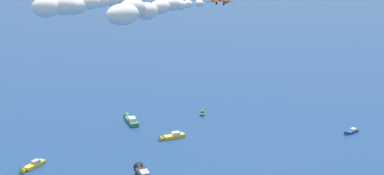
{
  "coord_description": "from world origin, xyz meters",
  "views": [
    {
      "loc": [
        106.95,
        -5.29,
        54.74
      ],
      "look_at": [
        0.96,
        -0.64,
        25.57
      ],
      "focal_mm": 42.44,
      "sensor_mm": 36.0,
      "label": 1
    }
  ],
  "objects": [
    {
      "name": "smoke_trail_lead",
      "position": [
        18.55,
        -23.23,
        47.12
      ],
      "size": [
        29.97,
        21.7,
        3.94
      ],
      "color": "silver"
    },
    {
      "name": "motorboat_inshore",
      "position": [
        -32.24,
        53.85,
        0.49
      ],
      "size": [
        4.95,
        6.03,
        1.82
      ],
      "color": "#23478C",
      "rests_on": "ground_plane"
    },
    {
      "name": "motorboat_near_centre",
      "position": [
        -9.71,
        -44.5,
        0.61
      ],
      "size": [
        7.79,
        5.74,
        2.28
      ],
      "color": "gold",
      "rests_on": "ground_plane"
    },
    {
      "name": "motorboat_outer_ring_e",
      "position": [
        -46.36,
        -20.51,
        0.86
      ],
      "size": [
        11.28,
        6.4,
        3.18
      ],
      "color": "#33704C",
      "rests_on": "ground_plane"
    },
    {
      "name": "motorboat_outer_ring_f",
      "position": [
        -55.05,
        5.77,
        0.53
      ],
      "size": [
        6.85,
        2.38,
        1.95
      ],
      "color": "#33704C",
      "rests_on": "ground_plane"
    },
    {
      "name": "smoke_trail_wingman",
      "position": [
        30.35,
        -9.65,
        47.26
      ],
      "size": [
        27.63,
        19.56,
        4.04
      ],
      "color": "silver"
    },
    {
      "name": "motorboat_far_stbd",
      "position": [
        -30.08,
        -6.09,
        0.67
      ],
      "size": [
        5.54,
        8.71,
        2.49
      ],
      "color": "gold",
      "rests_on": "ground_plane"
    },
    {
      "name": "motorboat_far_port",
      "position": [
        -3.48,
        -13.59,
        0.83
      ],
      "size": [
        10.9,
        5.8,
        3.07
      ],
      "color": "black",
      "rests_on": "ground_plane"
    }
  ]
}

